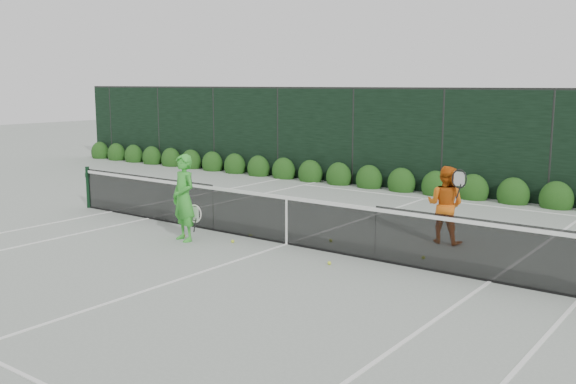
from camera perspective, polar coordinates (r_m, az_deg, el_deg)
The scene contains 8 objects.
ground at distance 12.85m, azimuth -0.12°, elevation -4.67°, with size 80.00×80.00×0.00m, color gray.
tennis_net at distance 12.74m, azimuth -0.20°, elevation -2.34°, with size 12.90×0.10×1.07m.
player_woman at distance 13.15m, azimuth -9.24°, elevation -0.52°, with size 0.73×0.57×1.77m.
player_man at distance 13.19m, azimuth 13.80°, elevation -1.10°, with size 0.89×0.62×1.56m.
court_lines at distance 12.84m, azimuth -0.12°, elevation -4.64°, with size 11.03×23.83×0.01m.
windscreen_fence at distance 10.54m, azimuth -9.00°, elevation 0.46°, with size 32.00×21.07×3.06m.
hedge_row at distance 18.89m, azimuth 13.02°, elevation 0.44°, with size 31.66×0.65×0.94m.
tennis_balls at distance 12.66m, azimuth -0.00°, elevation -4.72°, with size 4.82×1.56×0.07m.
Camera 1 is at (7.48, -9.95, 3.17)m, focal length 40.00 mm.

